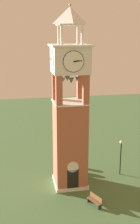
% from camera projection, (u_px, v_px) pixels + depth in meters
% --- Properties ---
extents(ground, '(80.00, 80.00, 0.00)m').
position_uv_depth(ground, '(70.00, 183.00, 29.59)').
color(ground, '#476B3D').
extents(clock_tower, '(3.59, 3.59, 17.25)m').
position_uv_depth(clock_tower, '(70.00, 117.00, 27.68)').
color(clock_tower, '#AD5B42').
rests_on(clock_tower, ground).
extents(park_bench, '(1.08, 1.63, 0.95)m').
position_uv_depth(park_bench, '(95.00, 200.00, 25.79)').
color(park_bench, brown).
rests_on(park_bench, ground).
extents(lamp_post, '(0.36, 0.36, 3.88)m').
position_uv_depth(lamp_post, '(121.00, 151.00, 30.78)').
color(lamp_post, black).
rests_on(lamp_post, ground).
extents(trash_bin, '(0.52, 0.52, 0.80)m').
position_uv_depth(trash_bin, '(77.00, 164.00, 33.06)').
color(trash_bin, '#2D2D33').
rests_on(trash_bin, ground).
extents(shrub_near_entry, '(0.71, 0.71, 0.66)m').
position_uv_depth(shrub_near_entry, '(84.00, 171.00, 31.58)').
color(shrub_near_entry, '#28562D').
rests_on(shrub_near_entry, ground).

